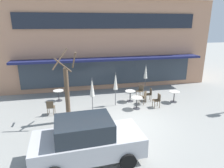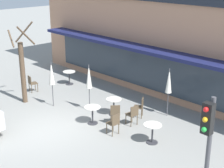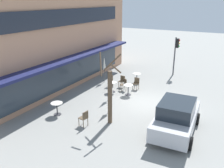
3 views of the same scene
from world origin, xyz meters
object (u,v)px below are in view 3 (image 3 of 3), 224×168
object	(u,v)px
cafe_table_near_wall	(112,85)
cafe_table_streetside	(57,107)
patio_umbrella_corner_open	(104,63)
cafe_chair_4	(136,83)
cafe_table_by_tree	(128,88)
traffic_light_pole	(176,50)
cafe_table_mid_patio	(137,76)
cafe_chair_3	(84,117)
cafe_chair_2	(124,84)
parked_sedan	(176,117)
street_tree	(110,94)
cafe_chair_0	(122,81)
cafe_chair_1	(111,80)
patio_umbrella_green_folded	(110,76)
patio_umbrella_cream_folded	(111,85)

from	to	relation	value
cafe_table_near_wall	cafe_table_streetside	size ratio (longest dim) A/B	1.00
patio_umbrella_corner_open	cafe_chair_4	xyz separation A→B (m)	(-0.32, -3.00, -1.10)
cafe_table_by_tree	traffic_light_pole	bearing A→B (deg)	-14.65
cafe_table_mid_patio	cafe_chair_3	size ratio (longest dim) A/B	0.85
cafe_table_mid_patio	cafe_chair_2	bearing A→B (deg)	176.59
cafe_table_by_tree	parked_sedan	distance (m)	5.51
traffic_light_pole	street_tree	bearing A→B (deg)	175.38
cafe_table_near_wall	cafe_chair_2	world-z (taller)	cafe_chair_2
cafe_table_near_wall	cafe_table_mid_patio	distance (m)	2.98
cafe_table_streetside	cafe_chair_2	world-z (taller)	cafe_chair_2
cafe_chair_0	cafe_chair_3	world-z (taller)	same
cafe_chair_1	cafe_table_mid_patio	bearing A→B (deg)	-36.70
cafe_chair_0	traffic_light_pole	bearing A→B (deg)	-28.74
patio_umbrella_green_folded	street_tree	bearing A→B (deg)	-151.42
street_tree	traffic_light_pole	world-z (taller)	street_tree
patio_umbrella_corner_open	traffic_light_pole	distance (m)	6.61
cafe_chair_1	parked_sedan	distance (m)	7.63
patio_umbrella_cream_folded	cafe_chair_0	bearing A→B (deg)	16.84
cafe_table_by_tree	cafe_table_streetside	bearing A→B (deg)	153.62
cafe_table_by_tree	cafe_chair_2	xyz separation A→B (m)	(0.69, 0.66, 0.01)
cafe_table_by_tree	street_tree	size ratio (longest dim) A/B	0.19
cafe_table_near_wall	cafe_chair_3	xyz separation A→B (m)	(-5.16, -1.08, 0.01)
cafe_table_streetside	cafe_chair_3	world-z (taller)	cafe_chair_3
cafe_table_streetside	cafe_chair_4	distance (m)	6.66
cafe_chair_3	parked_sedan	distance (m)	4.80
cafe_chair_2	cafe_chair_3	xyz separation A→B (m)	(-5.89, -0.46, 0.00)
parked_sedan	cafe_table_by_tree	bearing A→B (deg)	50.89
cafe_chair_4	street_tree	bearing A→B (deg)	-172.14
patio_umbrella_green_folded	cafe_chair_4	bearing A→B (deg)	-18.91
cafe_chair_2	cafe_chair_3	world-z (taller)	same
cafe_chair_2	parked_sedan	distance (m)	6.46
cafe_table_by_tree	patio_umbrella_cream_folded	size ratio (longest dim) A/B	0.35
cafe_table_streetside	traffic_light_pole	distance (m)	12.04
cafe_chair_0	cafe_chair_1	distance (m)	0.90
cafe_table_near_wall	cafe_chair_1	bearing A→B (deg)	34.51
street_tree	cafe_chair_0	bearing A→B (deg)	19.52
cafe_table_by_tree	patio_umbrella_green_folded	distance (m)	1.82
cafe_table_streetside	cafe_chair_0	xyz separation A→B (m)	(6.11, -1.27, 0.01)
parked_sedan	cafe_chair_1	bearing A→B (deg)	54.70
patio_umbrella_corner_open	cafe_table_near_wall	bearing A→B (deg)	-135.84
cafe_table_mid_patio	cafe_chair_0	size ratio (longest dim) A/B	0.85
patio_umbrella_green_folded	cafe_chair_3	size ratio (longest dim) A/B	2.47
patio_umbrella_corner_open	cafe_chair_4	bearing A→B (deg)	-96.13
cafe_chair_2	parked_sedan	world-z (taller)	parked_sedan
cafe_chair_3	traffic_light_pole	world-z (taller)	traffic_light_pole
cafe_table_near_wall	cafe_chair_3	size ratio (longest dim) A/B	0.85
cafe_table_by_tree	patio_umbrella_corner_open	xyz separation A→B (m)	(1.68, 2.95, 1.11)
cafe_chair_2	cafe_chair_4	xyz separation A→B (m)	(0.67, -0.71, 0.00)
cafe_table_streetside	patio_umbrella_green_folded	world-z (taller)	patio_umbrella_green_folded
cafe_chair_2	cafe_chair_1	bearing A→B (deg)	79.29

